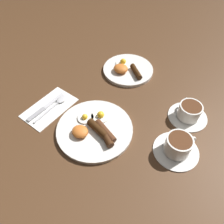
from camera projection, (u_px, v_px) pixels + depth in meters
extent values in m
plane|color=#4C301C|center=(95.00, 130.00, 0.83)|extent=(3.00, 3.00, 0.00)
cylinder|color=silver|center=(95.00, 129.00, 0.83)|extent=(0.29, 0.29, 0.01)
cylinder|color=white|center=(86.00, 118.00, 0.85)|extent=(0.06, 0.06, 0.01)
sphere|color=yellow|center=(85.00, 117.00, 0.84)|extent=(0.02, 0.02, 0.02)
cylinder|color=white|center=(100.00, 116.00, 0.85)|extent=(0.07, 0.07, 0.01)
sphere|color=yellow|center=(101.00, 115.00, 0.85)|extent=(0.03, 0.03, 0.03)
ellipsoid|color=orange|center=(80.00, 132.00, 0.79)|extent=(0.06, 0.06, 0.03)
cylinder|color=#3D210F|center=(106.00, 136.00, 0.78)|extent=(0.09, 0.07, 0.03)
cylinder|color=#4A2715|center=(105.00, 132.00, 0.79)|extent=(0.11, 0.07, 0.03)
cylinder|color=#341C0A|center=(98.00, 129.00, 0.80)|extent=(0.10, 0.06, 0.03)
cylinder|color=silver|center=(128.00, 70.00, 1.06)|extent=(0.24, 0.24, 0.01)
cylinder|color=white|center=(123.00, 63.00, 1.07)|extent=(0.07, 0.07, 0.01)
sphere|color=yellow|center=(123.00, 61.00, 1.07)|extent=(0.03, 0.03, 0.03)
ellipsoid|color=orange|center=(121.00, 69.00, 1.03)|extent=(0.07, 0.06, 0.03)
cylinder|color=#341C0B|center=(136.00, 72.00, 1.02)|extent=(0.09, 0.08, 0.02)
cylinder|color=silver|center=(176.00, 151.00, 0.77)|extent=(0.16, 0.16, 0.01)
cylinder|color=silver|center=(178.00, 145.00, 0.74)|extent=(0.09, 0.09, 0.06)
cylinder|color=#56331E|center=(180.00, 140.00, 0.72)|extent=(0.08, 0.08, 0.00)
torus|color=silver|center=(190.00, 141.00, 0.75)|extent=(0.04, 0.04, 0.04)
cylinder|color=silver|center=(187.00, 116.00, 0.87)|extent=(0.15, 0.15, 0.01)
cylinder|color=silver|center=(190.00, 111.00, 0.85)|extent=(0.09, 0.09, 0.06)
cylinder|color=#56331E|center=(192.00, 106.00, 0.83)|extent=(0.08, 0.08, 0.00)
torus|color=silver|center=(186.00, 102.00, 0.87)|extent=(0.03, 0.04, 0.04)
cube|color=white|center=(49.00, 108.00, 0.90)|extent=(0.15, 0.23, 0.01)
cube|color=silver|center=(54.00, 101.00, 0.92)|extent=(0.03, 0.10, 0.00)
cube|color=#9E9EA3|center=(36.00, 114.00, 0.88)|extent=(0.03, 0.09, 0.01)
ellipsoid|color=silver|center=(62.00, 99.00, 0.93)|extent=(0.04, 0.05, 0.01)
cube|color=silver|center=(46.00, 112.00, 0.88)|extent=(0.02, 0.13, 0.00)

